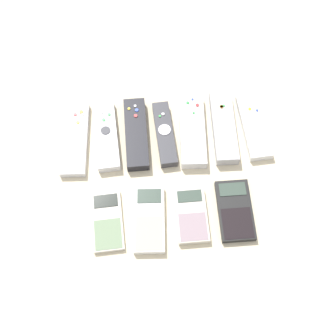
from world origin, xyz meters
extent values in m
plane|color=beige|center=(0.00, 0.00, 0.00)|extent=(3.00, 3.00, 0.00)
cube|color=silver|center=(-0.22, 0.12, 0.01)|extent=(0.07, 0.20, 0.02)
cylinder|color=yellow|center=(-0.21, 0.16, 0.02)|extent=(0.01, 0.01, 0.00)
cylinder|color=orange|center=(-0.20, 0.19, 0.02)|extent=(0.01, 0.01, 0.00)
cylinder|color=red|center=(-0.22, 0.18, 0.02)|extent=(0.01, 0.01, 0.00)
cylinder|color=silver|center=(-0.20, 0.18, 0.02)|extent=(0.01, 0.01, 0.00)
cube|color=silver|center=(-0.14, 0.12, 0.01)|extent=(0.06, 0.19, 0.02)
cylinder|color=#38383D|center=(-0.14, 0.13, 0.02)|extent=(0.02, 0.02, 0.00)
cylinder|color=green|center=(-0.13, 0.17, 0.02)|extent=(0.01, 0.01, 0.00)
cylinder|color=silver|center=(-0.15, 0.18, 0.02)|extent=(0.01, 0.01, 0.00)
cylinder|color=green|center=(-0.15, 0.16, 0.02)|extent=(0.01, 0.01, 0.00)
cube|color=black|center=(-0.07, 0.12, 0.01)|extent=(0.05, 0.19, 0.03)
cylinder|color=red|center=(-0.07, 0.16, 0.03)|extent=(0.01, 0.01, 0.00)
cylinder|color=blue|center=(-0.06, 0.18, 0.03)|extent=(0.01, 0.01, 0.00)
cylinder|color=yellow|center=(-0.08, 0.19, 0.03)|extent=(0.01, 0.01, 0.00)
cylinder|color=silver|center=(-0.07, 0.19, 0.03)|extent=(0.01, 0.01, 0.00)
cube|color=#333338|center=(0.00, 0.12, 0.01)|extent=(0.05, 0.17, 0.02)
cylinder|color=silver|center=(0.00, 0.12, 0.02)|extent=(0.03, 0.03, 0.00)
cylinder|color=silver|center=(0.00, 0.16, 0.02)|extent=(0.01, 0.01, 0.00)
cylinder|color=green|center=(-0.01, 0.16, 0.02)|extent=(0.01, 0.01, 0.00)
cube|color=silver|center=(0.07, 0.12, 0.01)|extent=(0.07, 0.20, 0.03)
cylinder|color=green|center=(0.06, 0.19, 0.03)|extent=(0.01, 0.01, 0.00)
cylinder|color=green|center=(0.07, 0.16, 0.03)|extent=(0.01, 0.01, 0.00)
cylinder|color=red|center=(0.09, 0.18, 0.03)|extent=(0.01, 0.01, 0.00)
cylinder|color=blue|center=(0.08, 0.20, 0.03)|extent=(0.01, 0.01, 0.00)
cube|color=#B7B7BC|center=(0.14, 0.12, 0.01)|extent=(0.06, 0.20, 0.03)
cylinder|color=yellow|center=(0.14, 0.17, 0.03)|extent=(0.01, 0.01, 0.00)
cylinder|color=green|center=(0.15, 0.17, 0.03)|extent=(0.01, 0.01, 0.00)
cylinder|color=orange|center=(0.14, 0.17, 0.03)|extent=(0.01, 0.01, 0.00)
cube|color=white|center=(0.22, 0.12, 0.01)|extent=(0.06, 0.18, 0.02)
cylinder|color=silver|center=(0.20, 0.18, 0.02)|extent=(0.01, 0.01, 0.00)
cylinder|color=blue|center=(0.23, 0.16, 0.02)|extent=(0.01, 0.01, 0.00)
cylinder|color=yellow|center=(0.21, 0.16, 0.02)|extent=(0.01, 0.01, 0.00)
cube|color=beige|center=(-0.15, -0.09, 0.01)|extent=(0.07, 0.14, 0.01)
cube|color=black|center=(-0.15, -0.05, 0.01)|extent=(0.05, 0.03, 0.00)
cube|color=gray|center=(-0.14, -0.13, 0.01)|extent=(0.06, 0.07, 0.00)
cube|color=silver|center=(-0.05, -0.10, 0.01)|extent=(0.08, 0.16, 0.02)
cube|color=#38473D|center=(-0.05, -0.05, 0.02)|extent=(0.06, 0.04, 0.00)
cube|color=#A2A293|center=(-0.05, -0.13, 0.02)|extent=(0.06, 0.08, 0.00)
cube|color=beige|center=(0.04, -0.10, 0.01)|extent=(0.07, 0.13, 0.02)
cube|color=#38473D|center=(0.04, -0.05, 0.02)|extent=(0.06, 0.03, 0.00)
cube|color=gray|center=(0.04, -0.13, 0.02)|extent=(0.06, 0.06, 0.00)
cube|color=black|center=(0.14, -0.09, 0.01)|extent=(0.08, 0.14, 0.02)
cube|color=#38473D|center=(0.14, -0.05, 0.02)|extent=(0.06, 0.03, 0.00)
cube|color=black|center=(0.14, -0.13, 0.02)|extent=(0.07, 0.07, 0.00)
camera|label=1|loc=(-0.04, -0.45, 0.99)|focal=50.00mm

